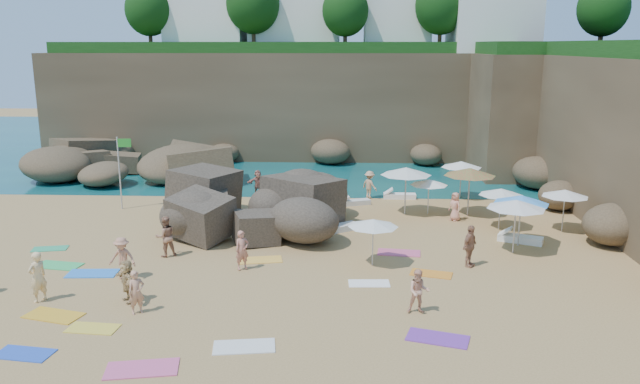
{
  "coord_description": "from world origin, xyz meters",
  "views": [
    {
      "loc": [
        3.21,
        -24.83,
        8.59
      ],
      "look_at": [
        2.0,
        3.0,
        2.0
      ],
      "focal_mm": 35.0,
      "sensor_mm": 36.0,
      "label": 1
    }
  ],
  "objects_px": {
    "lounger_0": "(293,215)",
    "person_stand_0": "(136,292)",
    "flag_pole": "(121,163)",
    "person_stand_6": "(38,277)",
    "person_stand_4": "(455,206)",
    "person_stand_2": "(370,185)",
    "person_stand_5": "(258,182)",
    "person_stand_1": "(166,236)",
    "person_stand_3": "(470,246)",
    "parasol_2": "(461,164)",
    "parasol_0": "(406,171)",
    "parasol_1": "(305,173)",
    "rock_outcrop": "(262,228)"
  },
  "relations": [
    {
      "from": "parasol_2",
      "to": "person_stand_1",
      "type": "height_order",
      "value": "parasol_2"
    },
    {
      "from": "rock_outcrop",
      "to": "person_stand_0",
      "type": "distance_m",
      "value": 10.27
    },
    {
      "from": "rock_outcrop",
      "to": "person_stand_3",
      "type": "xyz_separation_m",
      "value": [
        8.93,
        -4.91,
        0.85
      ]
    },
    {
      "from": "person_stand_1",
      "to": "parasol_0",
      "type": "bearing_deg",
      "value": -176.22
    },
    {
      "from": "person_stand_1",
      "to": "person_stand_0",
      "type": "bearing_deg",
      "value": 66.29
    },
    {
      "from": "lounger_0",
      "to": "person_stand_6",
      "type": "bearing_deg",
      "value": -114.94
    },
    {
      "from": "person_stand_2",
      "to": "person_stand_6",
      "type": "relative_size",
      "value": 0.89
    },
    {
      "from": "rock_outcrop",
      "to": "person_stand_3",
      "type": "bearing_deg",
      "value": -28.81
    },
    {
      "from": "rock_outcrop",
      "to": "parasol_1",
      "type": "relative_size",
      "value": 3.71
    },
    {
      "from": "lounger_0",
      "to": "person_stand_0",
      "type": "xyz_separation_m",
      "value": [
        -4.11,
        -11.72,
        0.58
      ]
    },
    {
      "from": "flag_pole",
      "to": "person_stand_0",
      "type": "xyz_separation_m",
      "value": [
        5.1,
        -13.15,
        -1.76
      ]
    },
    {
      "from": "person_stand_4",
      "to": "parasol_1",
      "type": "bearing_deg",
      "value": -145.01
    },
    {
      "from": "flag_pole",
      "to": "person_stand_4",
      "type": "height_order",
      "value": "flag_pole"
    },
    {
      "from": "parasol_1",
      "to": "person_stand_0",
      "type": "bearing_deg",
      "value": -107.23
    },
    {
      "from": "lounger_0",
      "to": "person_stand_1",
      "type": "relative_size",
      "value": 1.11
    },
    {
      "from": "person_stand_5",
      "to": "person_stand_2",
      "type": "bearing_deg",
      "value": -28.17
    },
    {
      "from": "parasol_1",
      "to": "parasol_2",
      "type": "xyz_separation_m",
      "value": [
        8.78,
        1.66,
        0.26
      ]
    },
    {
      "from": "person_stand_0",
      "to": "person_stand_3",
      "type": "distance_m",
      "value": 12.71
    },
    {
      "from": "lounger_0",
      "to": "person_stand_4",
      "type": "xyz_separation_m",
      "value": [
        8.15,
        -0.07,
        0.57
      ]
    },
    {
      "from": "person_stand_0",
      "to": "person_stand_1",
      "type": "height_order",
      "value": "person_stand_1"
    },
    {
      "from": "person_stand_0",
      "to": "person_stand_6",
      "type": "height_order",
      "value": "person_stand_6"
    },
    {
      "from": "rock_outcrop",
      "to": "lounger_0",
      "type": "relative_size",
      "value": 3.86
    },
    {
      "from": "person_stand_6",
      "to": "flag_pole",
      "type": "bearing_deg",
      "value": -143.03
    },
    {
      "from": "person_stand_2",
      "to": "parasol_0",
      "type": "bearing_deg",
      "value": 163.57
    },
    {
      "from": "person_stand_4",
      "to": "person_stand_2",
      "type": "bearing_deg",
      "value": -171.08
    },
    {
      "from": "parasol_2",
      "to": "person_stand_1",
      "type": "xyz_separation_m",
      "value": [
        -13.98,
        -10.67,
        -1.12
      ]
    },
    {
      "from": "flag_pole",
      "to": "person_stand_4",
      "type": "xyz_separation_m",
      "value": [
        17.35,
        -1.5,
        -1.77
      ]
    },
    {
      "from": "parasol_0",
      "to": "person_stand_2",
      "type": "bearing_deg",
      "value": 117.31
    },
    {
      "from": "person_stand_2",
      "to": "person_stand_3",
      "type": "xyz_separation_m",
      "value": [
        3.57,
        -11.15,
        0.05
      ]
    },
    {
      "from": "flag_pole",
      "to": "person_stand_3",
      "type": "relative_size",
      "value": 2.29
    },
    {
      "from": "flag_pole",
      "to": "parasol_1",
      "type": "relative_size",
      "value": 1.96
    },
    {
      "from": "rock_outcrop",
      "to": "person_stand_2",
      "type": "bearing_deg",
      "value": 49.38
    },
    {
      "from": "person_stand_3",
      "to": "person_stand_5",
      "type": "distance_m",
      "value": 15.6
    },
    {
      "from": "parasol_1",
      "to": "person_stand_0",
      "type": "relative_size",
      "value": 1.36
    },
    {
      "from": "person_stand_3",
      "to": "parasol_0",
      "type": "bearing_deg",
      "value": 50.59
    },
    {
      "from": "parasol_0",
      "to": "person_stand_5",
      "type": "bearing_deg",
      "value": 153.72
    },
    {
      "from": "person_stand_0",
      "to": "person_stand_2",
      "type": "xyz_separation_m",
      "value": [
        8.14,
        16.1,
        0.06
      ]
    },
    {
      "from": "parasol_0",
      "to": "lounger_0",
      "type": "height_order",
      "value": "parasol_0"
    },
    {
      "from": "parasol_0",
      "to": "person_stand_4",
      "type": "bearing_deg",
      "value": -25.08
    },
    {
      "from": "flag_pole",
      "to": "person_stand_2",
      "type": "height_order",
      "value": "flag_pole"
    },
    {
      "from": "parasol_1",
      "to": "lounger_0",
      "type": "distance_m",
      "value": 3.35
    },
    {
      "from": "rock_outcrop",
      "to": "person_stand_0",
      "type": "xyz_separation_m",
      "value": [
        -2.78,
        -9.86,
        0.73
      ]
    },
    {
      "from": "parasol_0",
      "to": "person_stand_2",
      "type": "xyz_separation_m",
      "value": [
        -1.73,
        3.34,
        -1.47
      ]
    },
    {
      "from": "parasol_1",
      "to": "person_stand_2",
      "type": "relative_size",
      "value": 1.25
    },
    {
      "from": "person_stand_0",
      "to": "person_stand_4",
      "type": "bearing_deg",
      "value": 7.87
    },
    {
      "from": "person_stand_2",
      "to": "person_stand_1",
      "type": "bearing_deg",
      "value": 96.23
    },
    {
      "from": "person_stand_0",
      "to": "person_stand_5",
      "type": "distance_m",
      "value": 16.91
    },
    {
      "from": "parasol_1",
      "to": "person_stand_4",
      "type": "distance_m",
      "value": 8.33
    },
    {
      "from": "person_stand_3",
      "to": "lounger_0",
      "type": "bearing_deg",
      "value": 85.63
    },
    {
      "from": "person_stand_6",
      "to": "person_stand_2",
      "type": "bearing_deg",
      "value": 172.7
    }
  ]
}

